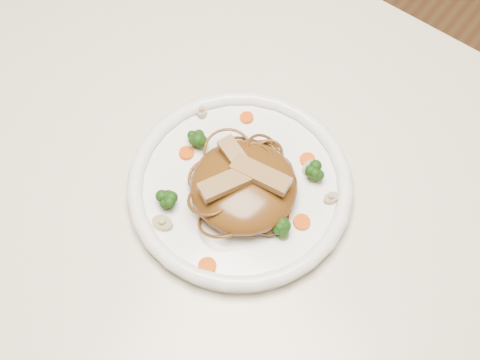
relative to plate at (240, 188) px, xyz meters
The scene contains 20 objects.
ground 0.76m from the plate, 161.98° to the right, with size 4.00×4.00×0.00m, color brown.
table 0.11m from the plate, 161.98° to the right, with size 1.20×0.80×0.75m.
plate is the anchor object (origin of this frame).
noodle_mound 0.03m from the plate, 34.32° to the right, with size 0.13×0.13×0.04m, color brown.
chicken_a 0.06m from the plate, 10.55° to the left, with size 0.07×0.02×0.01m, color #9F814B.
chicken_b 0.06m from the plate, 141.56° to the left, with size 0.06×0.02×0.01m, color #9F814B.
chicken_c 0.06m from the plate, 82.04° to the right, with size 0.08×0.02×0.01m, color #9F814B.
broccoli_0 0.10m from the plate, 43.51° to the left, with size 0.03×0.03×0.03m, color #1A3E0C, non-canonical shape.
broccoli_1 0.09m from the plate, behind, with size 0.03×0.03×0.03m, color #1A3E0C, non-canonical shape.
broccoli_2 0.10m from the plate, 125.26° to the right, with size 0.02×0.02×0.03m, color #1A3E0C, non-canonical shape.
broccoli_3 0.09m from the plate, 15.44° to the right, with size 0.03×0.03×0.03m, color #1A3E0C, non-canonical shape.
carrot_0 0.09m from the plate, 60.17° to the left, with size 0.02×0.02×0.01m, color #E65508.
carrot_1 0.08m from the plate, behind, with size 0.02×0.02×0.01m, color #E65508.
carrot_2 0.09m from the plate, ahead, with size 0.02×0.02×0.01m, color #E65508.
carrot_3 0.10m from the plate, 122.46° to the left, with size 0.02×0.02×0.01m, color #E65508.
carrot_4 0.12m from the plate, 71.96° to the right, with size 0.02×0.02×0.01m, color #E65508.
mushroom_0 0.11m from the plate, 112.78° to the right, with size 0.03×0.03×0.01m, color tan.
mushroom_1 0.12m from the plate, 27.54° to the left, with size 0.02×0.02×0.01m, color tan.
mushroom_2 0.12m from the plate, 152.35° to the left, with size 0.02×0.02×0.01m, color tan.
mushroom_3 0.09m from the plate, 52.60° to the left, with size 0.02×0.02×0.01m, color tan.
Camera 1 is at (0.27, -0.32, 1.52)m, focal length 50.82 mm.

